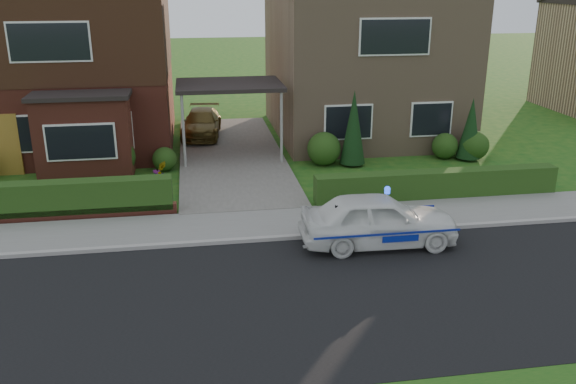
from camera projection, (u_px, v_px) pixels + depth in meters
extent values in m
plane|color=#154F15|center=(270.00, 301.00, 12.65)|extent=(120.00, 120.00, 0.00)
cube|color=black|center=(270.00, 301.00, 12.65)|extent=(60.00, 6.00, 0.02)
cube|color=#9E9993|center=(254.00, 240.00, 15.47)|extent=(60.00, 0.16, 0.12)
cube|color=slate|center=(250.00, 225.00, 16.45)|extent=(60.00, 2.00, 0.10)
cube|color=#666059|center=(231.00, 155.00, 22.87)|extent=(3.80, 12.00, 0.12)
cube|color=brown|center=(76.00, 71.00, 23.85)|extent=(7.20, 8.00, 5.80)
cube|color=white|center=(12.00, 134.00, 20.37)|extent=(1.80, 0.08, 1.30)
cube|color=white|center=(109.00, 131.00, 20.84)|extent=(1.60, 0.08, 1.30)
cube|color=white|center=(49.00, 42.00, 19.61)|extent=(2.60, 0.08, 1.30)
cube|color=black|center=(71.00, 33.00, 23.37)|extent=(7.26, 8.06, 2.90)
cube|color=brown|center=(84.00, 138.00, 20.12)|extent=(3.00, 1.40, 2.70)
cube|color=black|center=(80.00, 95.00, 19.65)|extent=(3.20, 1.60, 0.14)
cube|color=#9C7C5F|center=(362.00, 65.00, 25.59)|extent=(7.20, 8.00, 5.80)
cube|color=white|center=(348.00, 122.00, 22.11)|extent=(1.80, 0.08, 1.30)
cube|color=white|center=(431.00, 119.00, 22.58)|extent=(1.60, 0.08, 1.30)
cube|color=white|center=(395.00, 37.00, 21.35)|extent=(2.60, 0.08, 1.30)
cube|color=black|center=(229.00, 85.00, 22.00)|extent=(3.80, 3.00, 0.14)
cylinder|color=gray|center=(184.00, 132.00, 20.88)|extent=(0.10, 0.10, 2.70)
cylinder|color=gray|center=(281.00, 128.00, 21.39)|extent=(0.10, 0.10, 2.70)
cube|color=brown|center=(34.00, 217.00, 16.65)|extent=(7.70, 0.25, 0.36)
cube|color=black|center=(36.00, 221.00, 16.85)|extent=(7.50, 0.55, 0.90)
cube|color=black|center=(436.00, 199.00, 18.50)|extent=(7.50, 0.55, 0.80)
sphere|color=black|center=(116.00, 157.00, 20.49)|extent=(1.32, 1.32, 1.32)
sphere|color=black|center=(165.00, 159.00, 21.09)|extent=(0.84, 0.84, 0.84)
sphere|color=black|center=(324.00, 149.00, 21.68)|extent=(1.20, 1.20, 1.20)
sphere|color=black|center=(445.00, 146.00, 22.51)|extent=(0.96, 0.96, 0.96)
sphere|color=black|center=(474.00, 145.00, 22.36)|extent=(1.08, 1.08, 1.08)
cone|color=black|center=(353.00, 130.00, 21.41)|extent=(0.90, 0.90, 2.60)
cone|color=black|center=(470.00, 131.00, 22.14)|extent=(0.90, 0.90, 2.20)
imported|color=white|center=(378.00, 220.00, 15.12)|extent=(1.69, 3.95, 1.33)
sphere|color=#193FF2|center=(387.00, 191.00, 14.90)|extent=(0.17, 0.17, 0.17)
cube|color=navy|center=(388.00, 235.00, 14.40)|extent=(3.59, 0.02, 0.05)
cube|color=navy|center=(369.00, 211.00, 15.87)|extent=(3.59, 0.01, 0.05)
ellipsoid|color=black|center=(337.00, 214.00, 14.77)|extent=(0.22, 0.17, 0.21)
sphere|color=white|center=(338.00, 215.00, 14.72)|extent=(0.11, 0.11, 0.11)
sphere|color=black|center=(338.00, 209.00, 14.71)|extent=(0.13, 0.13, 0.13)
cone|color=black|center=(336.00, 206.00, 14.69)|extent=(0.04, 0.04, 0.05)
cone|color=black|center=(340.00, 206.00, 14.70)|extent=(0.04, 0.04, 0.05)
imported|color=brown|center=(202.00, 123.00, 25.30)|extent=(1.89, 3.81, 1.06)
imported|color=gray|center=(160.00, 173.00, 19.74)|extent=(0.50, 0.44, 0.76)
imported|color=gray|center=(159.00, 183.00, 18.68)|extent=(0.59, 0.59, 0.80)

